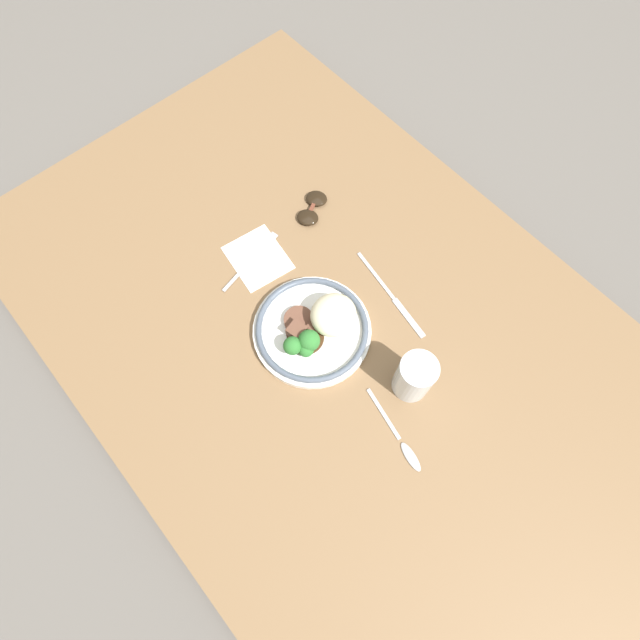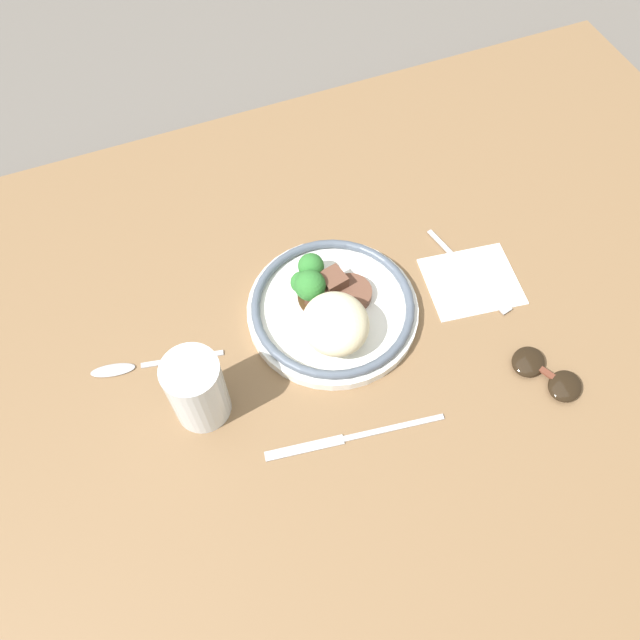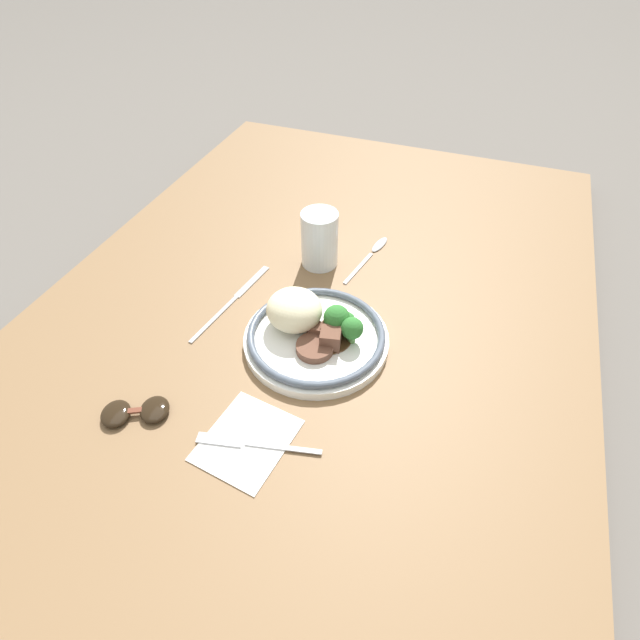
{
  "view_description": "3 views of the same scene",
  "coord_description": "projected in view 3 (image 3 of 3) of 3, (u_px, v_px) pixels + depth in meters",
  "views": [
    {
      "loc": [
        0.25,
        -0.26,
        0.95
      ],
      "look_at": [
        -0.02,
        -0.02,
        0.08
      ],
      "focal_mm": 28.0,
      "sensor_mm": 36.0,
      "label": 1
    },
    {
      "loc": [
        0.15,
        0.37,
        0.76
      ],
      "look_at": [
        -0.0,
        -0.02,
        0.06
      ],
      "focal_mm": 35.0,
      "sensor_mm": 36.0,
      "label": 2
    },
    {
      "loc": [
        -0.54,
        -0.23,
        0.61
      ],
      "look_at": [
        -0.0,
        -0.03,
        0.06
      ],
      "focal_mm": 28.0,
      "sensor_mm": 36.0,
      "label": 3
    }
  ],
  "objects": [
    {
      "name": "spoon",
      "position": [
        375.0,
        250.0,
        0.98
      ],
      "size": [
        0.17,
        0.05,
        0.01
      ],
      "rotation": [
        0.0,
        0.0,
        -0.2
      ],
      "color": "#ADADB2",
      "rests_on": "dining_table"
    },
    {
      "name": "knife",
      "position": [
        234.0,
        299.0,
        0.87
      ],
      "size": [
        0.22,
        0.04,
        0.0
      ],
      "rotation": [
        0.0,
        0.0,
        -0.15
      ],
      "color": "#ADADB2",
      "rests_on": "dining_table"
    },
    {
      "name": "plate",
      "position": [
        314.0,
        330.0,
        0.79
      ],
      "size": [
        0.23,
        0.23,
        0.08
      ],
      "color": "white",
      "rests_on": "dining_table"
    },
    {
      "name": "ground_plane",
      "position": [
        302.0,
        340.0,
        0.85
      ],
      "size": [
        8.0,
        8.0,
        0.0
      ],
      "primitive_type": "plane",
      "color": "#5B5651"
    },
    {
      "name": "sunglasses",
      "position": [
        135.0,
        412.0,
        0.69
      ],
      "size": [
        0.08,
        0.1,
        0.01
      ],
      "rotation": [
        0.0,
        0.0,
        0.48
      ],
      "color": "black",
      "rests_on": "dining_table"
    },
    {
      "name": "fork",
      "position": [
        246.0,
        443.0,
        0.66
      ],
      "size": [
        0.05,
        0.17,
        0.0
      ],
      "rotation": [
        0.0,
        0.0,
        1.78
      ],
      "color": "#ADADB2",
      "rests_on": "napkin"
    },
    {
      "name": "napkin",
      "position": [
        247.0,
        440.0,
        0.67
      ],
      "size": [
        0.14,
        0.12,
        0.0
      ],
      "color": "white",
      "rests_on": "dining_table"
    },
    {
      "name": "juice_glass",
      "position": [
        320.0,
        241.0,
        0.92
      ],
      "size": [
        0.07,
        0.07,
        0.11
      ],
      "color": "yellow",
      "rests_on": "dining_table"
    },
    {
      "name": "dining_table",
      "position": [
        302.0,
        333.0,
        0.84
      ],
      "size": [
        1.46,
        0.92,
        0.03
      ],
      "color": "brown",
      "rests_on": "ground"
    }
  ]
}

